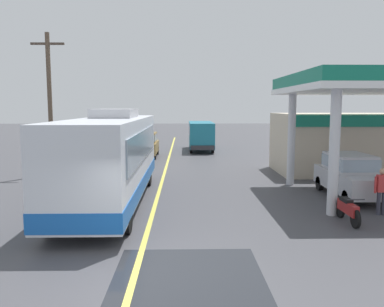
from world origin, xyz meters
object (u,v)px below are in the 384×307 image
Objects in this scene: pedestrian_near_pump at (382,189)px; car_trailing_behind_bus at (146,143)px; car_at_pump at (350,173)px; motorcycle_parked_forecourt at (348,209)px; coach_bus_main at (112,159)px; minibus_opposing_lane at (201,133)px.

car_trailing_behind_bus reaches higher than pedestrian_near_pump.
car_at_pump is 1.00× the size of car_trailing_behind_bus.
motorcycle_parked_forecourt is 19.07m from car_trailing_behind_bus.
car_at_pump is at bearing 3.82° from coach_bus_main.
car_trailing_behind_bus is (-8.22, 17.20, 0.57)m from motorcycle_parked_forecourt.
coach_bus_main is at bearing -89.92° from car_trailing_behind_bus.
coach_bus_main reaches higher than motorcycle_parked_forecourt.
car_at_pump is at bearing -73.01° from minibus_opposing_lane.
pedestrian_near_pump is 0.40× the size of car_trailing_behind_bus.
car_at_pump is 2.33× the size of motorcycle_parked_forecourt.
motorcycle_parked_forecourt is at bearing -150.43° from pedestrian_near_pump.
motorcycle_parked_forecourt is (-1.58, -3.59, -0.57)m from car_at_pump.
car_at_pump is 0.69× the size of minibus_opposing_lane.
car_at_pump is 2.71m from pedestrian_near_pump.
car_at_pump is at bearing 89.46° from pedestrian_near_pump.
car_trailing_behind_bus is at bearing 115.55° from motorcycle_parked_forecourt.
car_trailing_behind_bus is at bearing 120.94° from pedestrian_near_pump.
pedestrian_near_pump is at bearing 29.57° from motorcycle_parked_forecourt.
car_at_pump reaches higher than motorcycle_parked_forecourt.
coach_bus_main reaches higher than minibus_opposing_lane.
minibus_opposing_lane is 3.69× the size of pedestrian_near_pump.
coach_bus_main is 9.83m from car_at_pump.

